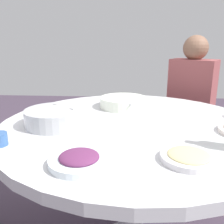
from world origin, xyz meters
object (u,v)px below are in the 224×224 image
(stool_for_diner_right, at_px, (186,154))
(dish_noodles, at_px, (189,157))
(soup_bowl, at_px, (123,103))
(diner_right, at_px, (192,93))
(round_dining_table, at_px, (132,142))
(dish_eggplant, at_px, (79,160))
(rice_bowl, at_px, (56,117))

(stool_for_diner_right, bearing_deg, dish_noodles, -13.76)
(soup_bowl, height_order, diner_right, diner_right)
(dish_noodles, bearing_deg, stool_for_diner_right, 166.24)
(dish_noodles, relative_size, stool_for_diner_right, 0.44)
(round_dining_table, distance_m, dish_eggplant, 0.50)
(stool_for_diner_right, bearing_deg, diner_right, -90.00)
(diner_right, bearing_deg, dish_noodles, -13.76)
(round_dining_table, height_order, rice_bowl, rice_bowl)
(round_dining_table, distance_m, dish_noodles, 0.45)
(round_dining_table, relative_size, dish_eggplant, 6.43)
(soup_bowl, relative_size, dish_noodles, 1.59)
(soup_bowl, bearing_deg, diner_right, 133.45)
(dish_noodles, relative_size, diner_right, 0.26)
(round_dining_table, bearing_deg, dish_noodles, 25.59)
(soup_bowl, bearing_deg, dish_noodles, 19.14)
(soup_bowl, relative_size, diner_right, 0.41)
(diner_right, bearing_deg, round_dining_table, -30.96)
(round_dining_table, xyz_separation_m, rice_bowl, (0.06, -0.37, 0.14))
(soup_bowl, relative_size, stool_for_diner_right, 0.69)
(rice_bowl, bearing_deg, dish_noodles, 59.19)
(dish_eggplant, relative_size, diner_right, 0.27)
(dish_noodles, xyz_separation_m, dish_eggplant, (0.05, -0.37, 0.00))
(dish_eggplant, height_order, stool_for_diner_right, dish_eggplant)
(dish_noodles, bearing_deg, diner_right, 166.24)
(dish_noodles, bearing_deg, round_dining_table, -154.41)
(round_dining_table, xyz_separation_m, soup_bowl, (-0.30, -0.05, 0.13))
(rice_bowl, bearing_deg, stool_for_diner_right, 135.40)
(rice_bowl, distance_m, diner_right, 1.22)
(stool_for_diner_right, height_order, diner_right, diner_right)
(dish_eggplant, xyz_separation_m, stool_for_diner_right, (-1.25, 0.66, -0.56))
(diner_right, bearing_deg, soup_bowl, -46.55)
(dish_eggplant, bearing_deg, stool_for_diner_right, 152.16)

